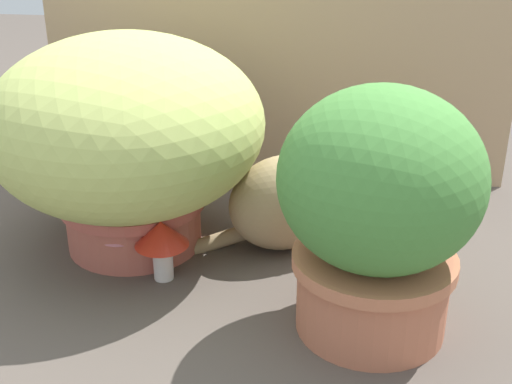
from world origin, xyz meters
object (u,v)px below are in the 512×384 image
(leafy_planter, at_px, (378,207))
(mushroom_ornament_red, at_px, (162,238))
(mushroom_ornament_pink, at_px, (119,235))
(grass_planter, at_px, (127,133))
(cat, at_px, (293,197))

(leafy_planter, xyz_separation_m, mushroom_ornament_red, (-0.42, 0.12, -0.15))
(mushroom_ornament_red, bearing_deg, mushroom_ornament_pink, 163.86)
(mushroom_ornament_red, height_order, mushroom_ornament_pink, mushroom_ornament_red)
(grass_planter, relative_size, mushroom_ornament_pink, 5.15)
(grass_planter, xyz_separation_m, mushroom_ornament_pink, (0.00, -0.11, -0.19))
(mushroom_ornament_red, bearing_deg, grass_planter, 126.04)
(leafy_planter, bearing_deg, grass_planter, 153.92)
(cat, height_order, mushroom_ornament_pink, cat)
(leafy_planter, bearing_deg, cat, 119.84)
(grass_planter, bearing_deg, mushroom_ornament_pink, -88.58)
(leafy_planter, distance_m, mushroom_ornament_red, 0.46)
(leafy_planter, bearing_deg, mushroom_ornament_pink, 164.52)
(cat, bearing_deg, grass_planter, -173.96)
(grass_planter, distance_m, cat, 0.39)
(grass_planter, bearing_deg, mushroom_ornament_red, -53.96)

